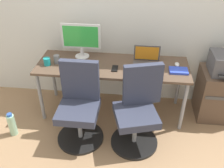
# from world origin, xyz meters

# --- Properties ---
(ground_plane) EXTENTS (5.28, 5.28, 0.00)m
(ground_plane) POSITION_xyz_m (0.00, 0.00, 0.00)
(ground_plane) COLOR #9E7A56
(back_wall) EXTENTS (4.40, 0.04, 2.60)m
(back_wall) POSITION_xyz_m (0.00, 0.39, 1.30)
(back_wall) COLOR silver
(back_wall) RESTS_ON ground
(desk) EXTENTS (1.83, 0.62, 0.71)m
(desk) POSITION_xyz_m (0.00, 0.00, 0.64)
(desk) COLOR brown
(desk) RESTS_ON ground
(office_chair_left) EXTENTS (0.54, 0.54, 0.94)m
(office_chair_left) POSITION_xyz_m (-0.32, -0.50, 0.42)
(office_chair_left) COLOR black
(office_chair_left) RESTS_ON ground
(office_chair_right) EXTENTS (0.54, 0.54, 0.94)m
(office_chair_right) POSITION_xyz_m (0.33, -0.50, 0.42)
(office_chair_right) COLOR black
(office_chair_right) RESTS_ON ground
(side_cabinet) EXTENTS (0.51, 0.47, 0.64)m
(side_cabinet) POSITION_xyz_m (1.35, 0.09, 0.32)
(side_cabinet) COLOR brown
(side_cabinet) RESTS_ON ground
(water_bottle_on_floor) EXTENTS (0.09, 0.09, 0.31)m
(water_bottle_on_floor) POSITION_xyz_m (-1.13, -0.58, 0.15)
(water_bottle_on_floor) COLOR #A5D8B2
(water_bottle_on_floor) RESTS_ON ground
(desktop_monitor) EXTENTS (0.48, 0.18, 0.43)m
(desktop_monitor) POSITION_xyz_m (-0.41, 0.17, 0.96)
(desktop_monitor) COLOR silver
(desktop_monitor) RESTS_ON desk
(open_laptop) EXTENTS (0.31, 0.25, 0.23)m
(open_laptop) POSITION_xyz_m (0.40, 0.04, 0.76)
(open_laptop) COLOR #4C4C51
(open_laptop) RESTS_ON desk
(keyboard_by_monitor) EXTENTS (0.34, 0.12, 0.02)m
(keyboard_by_monitor) POSITION_xyz_m (-0.45, -0.08, 0.71)
(keyboard_by_monitor) COLOR #B7B7B7
(keyboard_by_monitor) RESTS_ON desk
(keyboard_by_laptop) EXTENTS (0.34, 0.12, 0.02)m
(keyboard_by_laptop) POSITION_xyz_m (0.42, -0.22, 0.71)
(keyboard_by_laptop) COLOR #2D2D2D
(keyboard_by_laptop) RESTS_ON desk
(mouse_by_monitor) EXTENTS (0.06, 0.10, 0.03)m
(mouse_by_monitor) POSITION_xyz_m (-0.18, -0.12, 0.72)
(mouse_by_monitor) COLOR #515156
(mouse_by_monitor) RESTS_ON desk
(mouse_by_laptop) EXTENTS (0.06, 0.10, 0.03)m
(mouse_by_laptop) POSITION_xyz_m (0.77, 0.07, 0.72)
(mouse_by_laptop) COLOR silver
(mouse_by_laptop) RESTS_ON desk
(coffee_mug) EXTENTS (0.08, 0.08, 0.09)m
(coffee_mug) POSITION_xyz_m (-0.78, -0.09, 0.75)
(coffee_mug) COLOR teal
(coffee_mug) RESTS_ON desk
(pen_cup) EXTENTS (0.07, 0.07, 0.10)m
(pen_cup) POSITION_xyz_m (-0.67, -0.03, 0.76)
(pen_cup) COLOR slate
(pen_cup) RESTS_ON desk
(phone_near_laptop) EXTENTS (0.07, 0.14, 0.01)m
(phone_near_laptop) POSITION_xyz_m (0.04, -0.10, 0.71)
(phone_near_laptop) COLOR black
(phone_near_laptop) RESTS_ON desk
(notebook) EXTENTS (0.21, 0.15, 0.03)m
(notebook) POSITION_xyz_m (0.77, -0.08, 0.72)
(notebook) COLOR blue
(notebook) RESTS_ON desk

